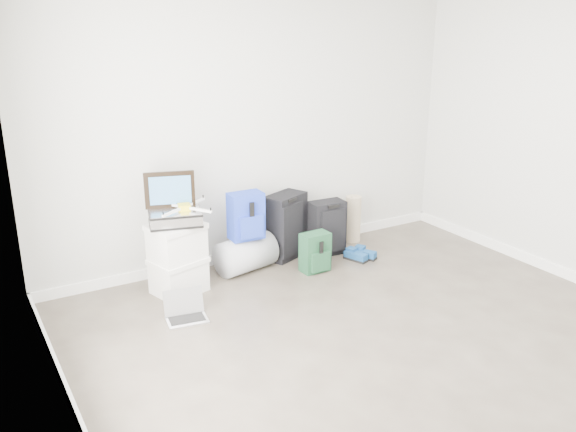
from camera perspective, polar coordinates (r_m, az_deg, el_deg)
ground at (r=4.55m, az=12.43°, el=-13.80°), size 5.00×5.00×0.00m
room_envelope at (r=3.94m, az=13.98°, el=8.09°), size 4.52×5.02×2.71m
boxes_stack at (r=5.51m, az=-10.28°, el=-3.92°), size 0.53×0.47×0.64m
briefcase at (r=5.38m, az=-10.51°, el=-0.15°), size 0.51×0.43×0.13m
painting at (r=5.40m, az=-11.01°, el=2.41°), size 0.42×0.16×0.33m
drone at (r=5.36m, az=-9.69°, el=0.84°), size 0.51×0.51×0.05m
duffel_bag at (r=5.94m, az=-3.97°, el=-3.57°), size 0.61×0.45×0.35m
blue_backpack at (r=5.77m, az=-3.91°, el=-0.08°), size 0.33×0.25×0.45m
large_suitcase at (r=6.20m, az=-0.20°, el=-0.96°), size 0.49×0.41×0.67m
green_backpack at (r=5.91m, az=2.60°, el=-3.49°), size 0.28×0.21×0.39m
carry_on at (r=6.31m, az=3.69°, el=-1.12°), size 0.37×0.26×0.57m
shoes at (r=6.28m, az=6.76°, el=-3.69°), size 0.30×0.27×0.08m
rolled_rug at (r=6.70m, az=6.11°, el=-0.27°), size 0.17×0.17×0.51m
laptop at (r=5.14m, az=-9.57°, el=-8.84°), size 0.36×0.28×0.23m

